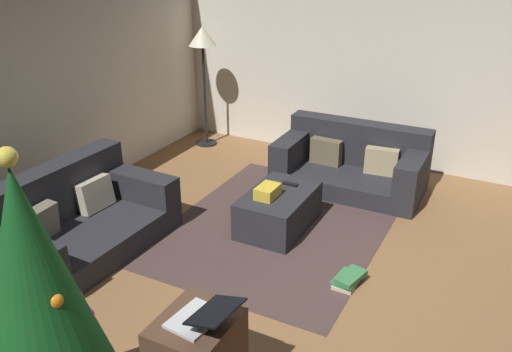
{
  "coord_description": "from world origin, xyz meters",
  "views": [
    {
      "loc": [
        -3.28,
        -1.2,
        2.66
      ],
      "look_at": [
        0.49,
        0.76,
        0.75
      ],
      "focal_mm": 37.81,
      "sensor_mm": 36.0,
      "label": 1
    }
  ],
  "objects": [
    {
      "name": "corner_lamp",
      "position": [
        2.62,
        2.64,
        1.35
      ],
      "size": [
        0.36,
        0.36,
        1.59
      ],
      "color": "black",
      "rests_on": "ground_plane"
    },
    {
      "name": "corner_partition",
      "position": [
        3.14,
        0.0,
        1.3
      ],
      "size": [
        0.12,
        6.4,
        2.6
      ],
      "primitive_type": "cube",
      "color": "silver",
      "rests_on": "ground_plane"
    },
    {
      "name": "rear_partition",
      "position": [
        0.0,
        3.14,
        1.3
      ],
      "size": [
        6.4,
        0.12,
        2.6
      ],
      "primitive_type": "cube",
      "color": "silver",
      "rests_on": "ground_plane"
    },
    {
      "name": "couch_right",
      "position": [
        2.25,
        0.43,
        0.27
      ],
      "size": [
        0.88,
        1.64,
        0.7
      ],
      "rotation": [
        0.0,
        0.0,
        1.58
      ],
      "color": "#26262B",
      "rests_on": "ground_plane"
    },
    {
      "name": "ottoman",
      "position": [
        0.98,
        0.76,
        0.19
      ],
      "size": [
        0.89,
        0.57,
        0.37
      ],
      "primitive_type": "cube",
      "color": "#26262B",
      "rests_on": "ground_plane"
    },
    {
      "name": "christmas_tree",
      "position": [
        -1.8,
        0.84,
        0.95
      ],
      "size": [
        0.86,
        0.86,
        1.79
      ],
      "color": "brown",
      "rests_on": "ground_plane"
    },
    {
      "name": "laptop",
      "position": [
        -1.17,
        0.25,
        0.62
      ],
      "size": [
        0.35,
        0.42,
        0.18
      ],
      "color": "silver",
      "rests_on": "side_table"
    },
    {
      "name": "couch_left",
      "position": [
        -0.22,
        2.25,
        0.27
      ],
      "size": [
        1.7,
        1.01,
        0.75
      ],
      "rotation": [
        0.0,
        0.0,
        3.11
      ],
      "color": "#26262B",
      "rests_on": "ground_plane"
    },
    {
      "name": "gift_box",
      "position": [
        0.86,
        0.82,
        0.43
      ],
      "size": [
        0.26,
        0.18,
        0.11
      ],
      "primitive_type": "cube",
      "rotation": [
        0.0,
        0.0,
        -0.01
      ],
      "color": "gold",
      "rests_on": "ottoman"
    },
    {
      "name": "ground_plane",
      "position": [
        0.0,
        0.0,
        0.0
      ],
      "size": [
        6.4,
        6.4,
        0.0
      ],
      "primitive_type": "plane",
      "color": "brown"
    },
    {
      "name": "area_rug",
      "position": [
        0.98,
        0.76,
        0.0
      ],
      "size": [
        2.6,
        2.0,
        0.01
      ],
      "primitive_type": "cube",
      "color": "#453331",
      "rests_on": "ground_plane"
    },
    {
      "name": "book_stack",
      "position": [
        0.38,
        -0.17,
        0.05
      ],
      "size": [
        0.32,
        0.24,
        0.1
      ],
      "color": "beige",
      "rests_on": "ground_plane"
    },
    {
      "name": "tv_remote",
      "position": [
        1.2,
        0.74,
        0.38
      ],
      "size": [
        0.05,
        0.16,
        0.02
      ],
      "primitive_type": "cube",
      "rotation": [
        0.0,
        0.0,
        -0.02
      ],
      "color": "black",
      "rests_on": "ottoman"
    }
  ]
}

